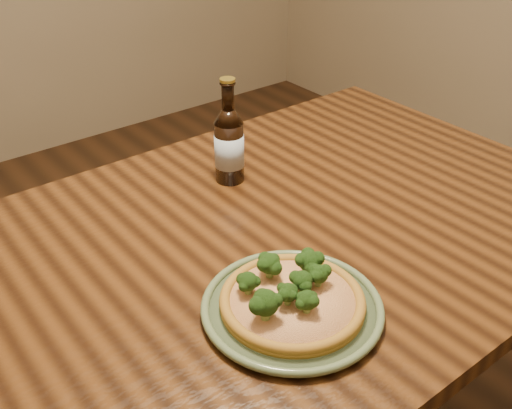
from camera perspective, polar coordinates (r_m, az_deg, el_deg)
table at (r=1.18m, az=-2.53°, el=-8.04°), size 1.60×0.90×0.75m
plate at (r=0.98m, az=3.45°, el=-9.75°), size 0.30×0.30×0.02m
pizza at (r=0.97m, az=3.39°, el=-8.91°), size 0.23×0.23×0.07m
beer_bottle at (r=1.30m, az=-2.58°, el=5.75°), size 0.06×0.06×0.24m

